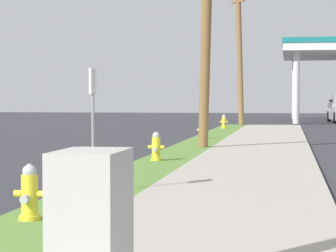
{
  "coord_description": "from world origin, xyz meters",
  "views": [
    {
      "loc": [
        3.88,
        -4.16,
        1.73
      ],
      "look_at": [
        0.45,
        16.59,
        0.92
      ],
      "focal_mm": 77.7,
      "sensor_mm": 36.0,
      "label": 1
    }
  ],
  "objects_px": {
    "utility_pole_background": "(240,57)",
    "street_sign_post": "(93,104)",
    "fire_hydrant_third": "(202,130)",
    "fire_hydrant_fourth": "(224,122)",
    "utility_cabinet": "(91,243)",
    "fire_hydrant_second": "(156,148)",
    "utility_pole_midground": "(206,18)",
    "fire_hydrant_nearest": "(29,195)"
  },
  "relations": [
    {
      "from": "utility_pole_background",
      "to": "street_sign_post",
      "type": "distance_m",
      "value": 31.69
    },
    {
      "from": "fire_hydrant_third",
      "to": "fire_hydrant_fourth",
      "type": "height_order",
      "value": "same"
    },
    {
      "from": "fire_hydrant_fourth",
      "to": "fire_hydrant_third",
      "type": "bearing_deg",
      "value": -89.94
    },
    {
      "from": "utility_cabinet",
      "to": "street_sign_post",
      "type": "height_order",
      "value": "street_sign_post"
    },
    {
      "from": "fire_hydrant_second",
      "to": "fire_hydrant_fourth",
      "type": "bearing_deg",
      "value": 90.04
    },
    {
      "from": "fire_hydrant_fourth",
      "to": "utility_pole_background",
      "type": "bearing_deg",
      "value": 84.55
    },
    {
      "from": "fire_hydrant_fourth",
      "to": "utility_cabinet",
      "type": "bearing_deg",
      "value": -86.61
    },
    {
      "from": "fire_hydrant_third",
      "to": "fire_hydrant_fourth",
      "type": "bearing_deg",
      "value": 90.06
    },
    {
      "from": "utility_pole_midground",
      "to": "utility_pole_background",
      "type": "xyz_separation_m",
      "value": [
        -0.28,
        20.34,
        -0.09
      ]
    },
    {
      "from": "utility_pole_background",
      "to": "utility_pole_midground",
      "type": "bearing_deg",
      "value": -89.22
    },
    {
      "from": "utility_pole_background",
      "to": "utility_cabinet",
      "type": "height_order",
      "value": "utility_pole_background"
    },
    {
      "from": "fire_hydrant_third",
      "to": "utility_pole_midground",
      "type": "xyz_separation_m",
      "value": [
        0.75,
        -5.34,
        3.85
      ]
    },
    {
      "from": "fire_hydrant_nearest",
      "to": "utility_pole_background",
      "type": "relative_size",
      "value": 0.09
    },
    {
      "from": "fire_hydrant_nearest",
      "to": "street_sign_post",
      "type": "bearing_deg",
      "value": 88.65
    },
    {
      "from": "utility_pole_midground",
      "to": "utility_pole_background",
      "type": "height_order",
      "value": "utility_pole_midground"
    },
    {
      "from": "fire_hydrant_third",
      "to": "utility_pole_midground",
      "type": "bearing_deg",
      "value": -81.98
    },
    {
      "from": "street_sign_post",
      "to": "fire_hydrant_third",
      "type": "bearing_deg",
      "value": 90.22
    },
    {
      "from": "fire_hydrant_nearest",
      "to": "utility_cabinet",
      "type": "relative_size",
      "value": 0.6
    },
    {
      "from": "utility_cabinet",
      "to": "utility_pole_midground",
      "type": "bearing_deg",
      "value": 93.83
    },
    {
      "from": "fire_hydrant_fourth",
      "to": "fire_hydrant_nearest",
      "type": "bearing_deg",
      "value": -89.99
    },
    {
      "from": "fire_hydrant_second",
      "to": "fire_hydrant_third",
      "type": "bearing_deg",
      "value": 90.02
    },
    {
      "from": "fire_hydrant_nearest",
      "to": "utility_pole_midground",
      "type": "distance_m",
      "value": 14.7
    },
    {
      "from": "fire_hydrant_third",
      "to": "street_sign_post",
      "type": "bearing_deg",
      "value": -89.78
    },
    {
      "from": "fire_hydrant_fourth",
      "to": "utility_pole_midground",
      "type": "xyz_separation_m",
      "value": [
        0.76,
        -15.25,
        3.85
      ]
    },
    {
      "from": "fire_hydrant_second",
      "to": "street_sign_post",
      "type": "distance_m",
      "value": 6.44
    },
    {
      "from": "utility_cabinet",
      "to": "utility_pole_background",
      "type": "bearing_deg",
      "value": 92.23
    },
    {
      "from": "fire_hydrant_nearest",
      "to": "utility_pole_background",
      "type": "bearing_deg",
      "value": 89.2
    },
    {
      "from": "fire_hydrant_second",
      "to": "fire_hydrant_third",
      "type": "relative_size",
      "value": 1.0
    },
    {
      "from": "fire_hydrant_third",
      "to": "utility_pole_background",
      "type": "distance_m",
      "value": 15.46
    },
    {
      "from": "fire_hydrant_second",
      "to": "utility_cabinet",
      "type": "height_order",
      "value": "utility_cabinet"
    },
    {
      "from": "utility_pole_background",
      "to": "utility_cabinet",
      "type": "relative_size",
      "value": 6.46
    },
    {
      "from": "utility_pole_midground",
      "to": "utility_cabinet",
      "type": "height_order",
      "value": "utility_pole_midground"
    },
    {
      "from": "fire_hydrant_nearest",
      "to": "fire_hydrant_fourth",
      "type": "distance_m",
      "value": 29.41
    },
    {
      "from": "utility_pole_midground",
      "to": "utility_cabinet",
      "type": "distance_m",
      "value": 18.67
    },
    {
      "from": "fire_hydrant_fourth",
      "to": "utility_cabinet",
      "type": "height_order",
      "value": "utility_cabinet"
    },
    {
      "from": "fire_hydrant_nearest",
      "to": "utility_cabinet",
      "type": "xyz_separation_m",
      "value": [
        1.98,
        -4.12,
        0.25
      ]
    },
    {
      "from": "fire_hydrant_fourth",
      "to": "utility_pole_background",
      "type": "xyz_separation_m",
      "value": [
        0.49,
        5.09,
        3.76
      ]
    },
    {
      "from": "utility_pole_background",
      "to": "street_sign_post",
      "type": "xyz_separation_m",
      "value": [
        -0.41,
        -31.58,
        -2.57
      ]
    },
    {
      "from": "fire_hydrant_second",
      "to": "street_sign_post",
      "type": "xyz_separation_m",
      "value": [
        0.06,
        -6.33,
        1.19
      ]
    },
    {
      "from": "fire_hydrant_fourth",
      "to": "utility_pole_midground",
      "type": "distance_m",
      "value": 15.74
    },
    {
      "from": "fire_hydrant_second",
      "to": "utility_pole_midground",
      "type": "bearing_deg",
      "value": 81.34
    },
    {
      "from": "fire_hydrant_nearest",
      "to": "fire_hydrant_third",
      "type": "relative_size",
      "value": 1.0
    }
  ]
}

